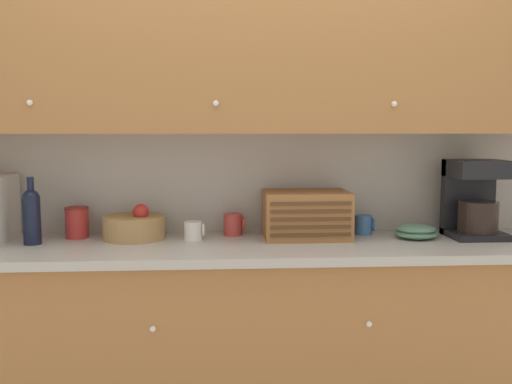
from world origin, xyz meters
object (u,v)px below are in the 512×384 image
at_px(storage_canister, 77,222).
at_px(mug_patterned_third, 364,225).
at_px(bowl_stack_on_counter, 416,231).
at_px(fruit_basket, 134,227).
at_px(mug_blue_second, 234,225).
at_px(wine_bottle, 32,214).
at_px(bread_box, 306,214).
at_px(mug, 194,231).
at_px(coffee_maker, 474,198).

relative_size(storage_canister, mug_patterned_third, 1.56).
bearing_deg(mug_patterned_third, bowl_stack_on_counter, -28.47).
distance_m(fruit_basket, mug_blue_second, 0.48).
xyz_separation_m(wine_bottle, storage_canister, (0.16, 0.15, -0.06)).
relative_size(bread_box, mug_patterned_third, 4.23).
xyz_separation_m(mug_patterned_third, bowl_stack_on_counter, (0.22, -0.12, -0.01)).
bearing_deg(fruit_basket, mug, -9.14).
distance_m(mug_blue_second, bread_box, 0.36).
xyz_separation_m(storage_canister, mug_patterned_third, (1.40, 0.00, -0.03)).
distance_m(mug_blue_second, mug_patterned_third, 0.65).
height_order(fruit_basket, coffee_maker, coffee_maker).
relative_size(mug_blue_second, bread_box, 0.26).
height_order(wine_bottle, storage_canister, wine_bottle).
height_order(mug_blue_second, mug_patterned_third, mug_blue_second).
xyz_separation_m(fruit_basket, bread_box, (0.82, -0.02, 0.05)).
bearing_deg(fruit_basket, mug_blue_second, 7.02).
distance_m(storage_canister, bread_box, 1.10).
bearing_deg(bowl_stack_on_counter, coffee_maker, 4.36).
bearing_deg(mug, coffee_maker, -0.31).
bearing_deg(coffee_maker, bowl_stack_on_counter, -175.64).
height_order(bread_box, coffee_maker, coffee_maker).
distance_m(mug_blue_second, coffee_maker, 1.18).
relative_size(wine_bottle, storage_canister, 2.06).
distance_m(mug, bowl_stack_on_counter, 1.06).
relative_size(storage_canister, bowl_stack_on_counter, 0.75).
bearing_deg(mug_blue_second, storage_canister, -178.82).
xyz_separation_m(bread_box, coffee_maker, (0.82, -0.03, 0.08)).
bearing_deg(mug_patterned_third, coffee_maker, -10.76).
height_order(wine_bottle, bowl_stack_on_counter, wine_bottle).
xyz_separation_m(mug, bread_box, (0.54, 0.02, 0.07)).
bearing_deg(bread_box, mug_blue_second, 167.12).
bearing_deg(bread_box, mug_patterned_third, 12.32).
height_order(fruit_basket, mug_patterned_third, fruit_basket).
xyz_separation_m(storage_canister, mug, (0.56, -0.09, -0.03)).
xyz_separation_m(storage_canister, coffee_maker, (1.92, -0.10, 0.11)).
bearing_deg(storage_canister, bowl_stack_on_counter, -4.16).
bearing_deg(bowl_stack_on_counter, fruit_basket, 176.80).
height_order(mug, mug_blue_second, mug_blue_second).
bearing_deg(fruit_basket, wine_bottle, -166.93).
relative_size(wine_bottle, mug_patterned_third, 3.22).
distance_m(wine_bottle, mug_patterned_third, 1.58).
xyz_separation_m(mug, bowl_stack_on_counter, (1.06, -0.03, -0.01)).
height_order(bread_box, bowl_stack_on_counter, bread_box).
relative_size(storage_canister, fruit_basket, 0.51).
height_order(fruit_basket, bread_box, bread_box).
height_order(fruit_basket, bowl_stack_on_counter, fruit_basket).
relative_size(mug_patterned_third, bowl_stack_on_counter, 0.48).
relative_size(fruit_basket, mug, 3.02).
bearing_deg(mug_blue_second, coffee_maker, -5.46).
distance_m(wine_bottle, mug, 0.74).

